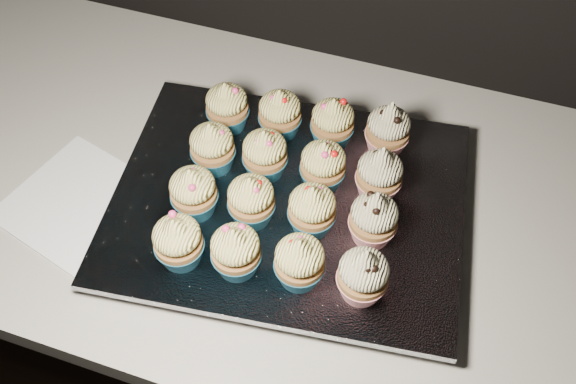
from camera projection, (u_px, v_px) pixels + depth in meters
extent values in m
cube|color=black|center=(206.00, 303.00, 1.34)|extent=(2.40, 0.60, 0.86)
cube|color=beige|center=(175.00, 168.00, 0.98)|extent=(2.44, 0.64, 0.04)
cube|color=white|center=(78.00, 202.00, 0.91)|extent=(0.22, 0.22, 0.00)
cube|color=black|center=(288.00, 209.00, 0.89)|extent=(0.48, 0.38, 0.02)
cube|color=silver|center=(288.00, 202.00, 0.88)|extent=(0.52, 0.43, 0.01)
cone|color=#195B79|center=(181.00, 251.00, 0.81)|extent=(0.06, 0.06, 0.03)
ellipsoid|color=#F7E57C|center=(176.00, 235.00, 0.78)|extent=(0.06, 0.06, 0.04)
cone|color=#F7E57C|center=(174.00, 224.00, 0.76)|extent=(0.03, 0.03, 0.02)
cone|color=#195B79|center=(237.00, 260.00, 0.80)|extent=(0.06, 0.06, 0.03)
ellipsoid|color=#F7E57C|center=(235.00, 244.00, 0.77)|extent=(0.06, 0.06, 0.04)
cone|color=#F7E57C|center=(234.00, 234.00, 0.75)|extent=(0.03, 0.03, 0.02)
cone|color=#195B79|center=(299.00, 271.00, 0.79)|extent=(0.06, 0.06, 0.03)
ellipsoid|color=#F7E57C|center=(300.00, 255.00, 0.76)|extent=(0.06, 0.06, 0.04)
cone|color=#F7E57C|center=(300.00, 245.00, 0.74)|extent=(0.03, 0.03, 0.02)
cone|color=red|center=(361.00, 285.00, 0.78)|extent=(0.06, 0.06, 0.03)
ellipsoid|color=beige|center=(364.00, 269.00, 0.75)|extent=(0.06, 0.06, 0.04)
cone|color=beige|center=(366.00, 257.00, 0.73)|extent=(0.03, 0.03, 0.03)
cone|color=#195B79|center=(196.00, 202.00, 0.85)|extent=(0.06, 0.06, 0.03)
ellipsoid|color=#F7E57C|center=(192.00, 185.00, 0.82)|extent=(0.06, 0.06, 0.04)
cone|color=#F7E57C|center=(190.00, 174.00, 0.81)|extent=(0.03, 0.03, 0.02)
cone|color=#195B79|center=(252.00, 210.00, 0.85)|extent=(0.06, 0.06, 0.03)
ellipsoid|color=#F7E57C|center=(251.00, 193.00, 0.82)|extent=(0.06, 0.06, 0.04)
cone|color=#F7E57C|center=(250.00, 182.00, 0.80)|extent=(0.03, 0.03, 0.02)
cone|color=#195B79|center=(311.00, 219.00, 0.84)|extent=(0.06, 0.06, 0.03)
ellipsoid|color=#F7E57C|center=(312.00, 203.00, 0.81)|extent=(0.06, 0.06, 0.04)
cone|color=#F7E57C|center=(313.00, 192.00, 0.79)|extent=(0.03, 0.03, 0.02)
cone|color=red|center=(372.00, 229.00, 0.83)|extent=(0.06, 0.06, 0.03)
ellipsoid|color=beige|center=(375.00, 212.00, 0.80)|extent=(0.06, 0.06, 0.04)
cone|color=beige|center=(377.00, 199.00, 0.78)|extent=(0.03, 0.03, 0.03)
cone|color=#195B79|center=(214.00, 158.00, 0.90)|extent=(0.06, 0.06, 0.03)
ellipsoid|color=#F7E57C|center=(211.00, 140.00, 0.87)|extent=(0.06, 0.06, 0.04)
cone|color=#F7E57C|center=(210.00, 128.00, 0.85)|extent=(0.03, 0.03, 0.02)
cone|color=#195B79|center=(265.00, 164.00, 0.89)|extent=(0.06, 0.06, 0.03)
ellipsoid|color=#F7E57C|center=(265.00, 147.00, 0.86)|extent=(0.06, 0.06, 0.04)
cone|color=#F7E57C|center=(264.00, 135.00, 0.84)|extent=(0.03, 0.03, 0.02)
cone|color=#195B79|center=(322.00, 176.00, 0.88)|extent=(0.06, 0.06, 0.03)
ellipsoid|color=#F7E57C|center=(323.00, 158.00, 0.85)|extent=(0.06, 0.06, 0.04)
cone|color=#F7E57C|center=(324.00, 147.00, 0.83)|extent=(0.03, 0.03, 0.02)
cone|color=red|center=(377.00, 185.00, 0.87)|extent=(0.06, 0.06, 0.03)
ellipsoid|color=beige|center=(381.00, 168.00, 0.84)|extent=(0.06, 0.06, 0.04)
cone|color=beige|center=(383.00, 154.00, 0.82)|extent=(0.03, 0.03, 0.03)
cone|color=#195B79|center=(228.00, 118.00, 0.95)|extent=(0.06, 0.06, 0.03)
ellipsoid|color=#F7E57C|center=(226.00, 99.00, 0.92)|extent=(0.06, 0.06, 0.04)
cone|color=#F7E57C|center=(225.00, 88.00, 0.90)|extent=(0.03, 0.03, 0.02)
cone|color=#195B79|center=(280.00, 125.00, 0.94)|extent=(0.06, 0.06, 0.03)
ellipsoid|color=#F7E57C|center=(280.00, 106.00, 0.91)|extent=(0.06, 0.06, 0.04)
cone|color=#F7E57C|center=(280.00, 95.00, 0.89)|extent=(0.03, 0.03, 0.02)
cone|color=#195B79|center=(332.00, 133.00, 0.93)|extent=(0.06, 0.06, 0.03)
ellipsoid|color=#F7E57C|center=(333.00, 115.00, 0.90)|extent=(0.06, 0.06, 0.04)
cone|color=#F7E57C|center=(334.00, 103.00, 0.88)|extent=(0.03, 0.03, 0.02)
cone|color=red|center=(386.00, 141.00, 0.92)|extent=(0.06, 0.06, 0.03)
ellipsoid|color=beige|center=(389.00, 123.00, 0.89)|extent=(0.06, 0.06, 0.04)
cone|color=beige|center=(392.00, 109.00, 0.87)|extent=(0.03, 0.03, 0.03)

